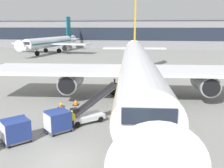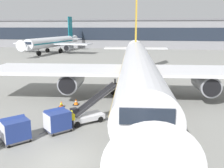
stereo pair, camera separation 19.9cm
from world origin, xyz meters
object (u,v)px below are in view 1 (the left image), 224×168
safety_cone_wingtip (76,102)px  baggage_cart_lead (58,120)px  parked_airplane (137,67)px  ground_crew_by_loader (61,111)px  distant_airplane (51,42)px  baggage_cart_second (16,130)px  safety_cone_engine_keepout (61,104)px  belt_loader (87,112)px  ground_crew_by_carts (72,119)px

safety_cone_wingtip → baggage_cart_lead: bearing=-84.7°
parked_airplane → baggage_cart_lead: parked_airplane is taller
parked_airplane → ground_crew_by_loader: parked_airplane is taller
distant_airplane → safety_cone_wingtip: bearing=-65.4°
baggage_cart_second → safety_cone_engine_keepout: bearing=87.5°
belt_loader → baggage_cart_second: size_ratio=1.82×
belt_loader → distant_airplane: bearing=114.9°
baggage_cart_second → ground_crew_by_carts: 4.63m
baggage_cart_second → ground_crew_by_loader: bearing=68.7°
safety_cone_wingtip → distant_airplane: (-24.87, 54.34, 3.16)m
baggage_cart_lead → safety_cone_engine_keepout: baggage_cart_lead is taller
baggage_cart_lead → ground_crew_by_carts: bearing=26.8°
parked_airplane → safety_cone_wingtip: size_ratio=66.19×
safety_cone_wingtip → safety_cone_engine_keepout: bearing=-143.3°
belt_loader → safety_cone_wingtip: (-2.62, 4.88, -0.58)m
safety_cone_engine_keepout → distant_airplane: (-23.50, 55.36, 3.17)m
parked_airplane → distant_airplane: 59.34m
belt_loader → ground_crew_by_loader: size_ratio=2.67×
baggage_cart_second → safety_cone_wingtip: baggage_cart_second is taller
baggage_cart_second → ground_crew_by_carts: size_ratio=1.46×
baggage_cart_lead → distant_airplane: (-25.56, 61.80, 2.50)m
ground_crew_by_loader → baggage_cart_second: bearing=-111.3°
baggage_cart_lead → safety_cone_wingtip: baggage_cart_lead is taller
ground_crew_by_carts → safety_cone_engine_keepout: 6.71m
baggage_cart_lead → safety_cone_wingtip: bearing=95.3°
baggage_cart_lead → safety_cone_engine_keepout: bearing=107.7°
baggage_cart_second → distant_airplane: size_ratio=0.07×
ground_crew_by_carts → distant_airplane: 66.84m
safety_cone_engine_keepout → safety_cone_wingtip: (1.37, 1.02, 0.01)m
safety_cone_engine_keepout → distant_airplane: distant_airplane is taller
belt_loader → baggage_cart_second: (-4.38, -5.01, 0.08)m
parked_airplane → baggage_cart_second: bearing=-121.0°
safety_cone_engine_keepout → safety_cone_wingtip: 1.71m
baggage_cart_lead → belt_loader: bearing=53.3°
belt_loader → safety_cone_engine_keepout: belt_loader is taller
parked_airplane → ground_crew_by_carts: (-4.85, -10.96, -2.95)m
parked_airplane → safety_cone_engine_keepout: (-8.00, -5.06, -3.62)m
parked_airplane → ground_crew_by_carts: parked_airplane is taller
parked_airplane → belt_loader: 10.24m
belt_loader → baggage_cart_lead: 3.23m
belt_loader → ground_crew_by_carts: 2.20m
safety_cone_wingtip → distant_airplane: bearing=114.6°
baggage_cart_lead → parked_airplane: bearing=62.7°
safety_cone_engine_keepout → safety_cone_wingtip: size_ratio=0.97×
distant_airplane → baggage_cart_second: bearing=-70.2°
safety_cone_wingtip → distant_airplane: 59.84m
ground_crew_by_carts → belt_loader: bearing=67.7°
baggage_cart_second → ground_crew_by_loader: size_ratio=1.46×
parked_airplane → ground_crew_by_carts: 12.34m
belt_loader → baggage_cart_second: 6.66m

